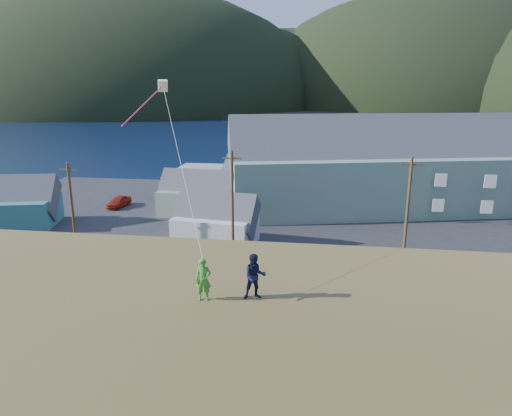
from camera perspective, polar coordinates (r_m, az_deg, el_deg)
The scene contains 16 objects.
ground at distance 37.20m, azimuth -1.01°, elevation -8.20°, with size 900.00×900.00×0.00m, color #0A1638.
grass_strip at distance 35.38m, azimuth -1.53°, elevation -9.39°, with size 110.00×8.00×0.10m, color #4C3D19.
waterfront_lot at distance 53.09m, azimuth 1.86°, elevation -0.95°, with size 72.00×36.00×0.12m, color #28282B.
wharf at distance 75.97m, azimuth -0.76°, elevation 4.25°, with size 26.00×14.00×0.90m, color gray.
far_shore at distance 364.05m, azimuth 7.35°, elevation 12.77°, with size 900.00×320.00×2.00m, color black.
far_hills at distance 314.84m, azimuth 13.84°, elevation 12.31°, with size 760.00×265.00×143.00m.
lodge at distance 57.21m, azimuth 16.94°, elevation 4.98°, with size 40.93×20.12×13.88m.
shed_teal at distance 54.87m, azimuth -27.89°, elevation 0.44°, with size 9.65×7.76×6.70m.
shed_palegreen_near at distance 53.68m, azimuth -7.34°, elevation 1.68°, with size 9.09×6.08×6.31m.
shed_white at distance 42.85m, azimuth -5.04°, elevation -1.74°, with size 8.22×5.98×6.08m.
shed_palegreen_far at distance 60.16m, azimuth 0.56°, elevation 3.51°, with size 11.38×8.13×6.91m.
utility_poles at distance 37.20m, azimuth -2.25°, elevation -0.54°, with size 28.04×0.24×9.60m.
parked_cars at distance 57.86m, azimuth -4.87°, elevation 1.16°, with size 24.03×12.91×1.58m.
kite_flyer_green at distance 16.58m, azimuth -6.60°, elevation -8.90°, with size 0.57×0.37×1.56m, color #349127.
kite_flyer_navy at distance 16.58m, azimuth -0.15°, elevation -8.55°, with size 0.82×0.64×1.69m, color black.
kite_rig at distance 23.56m, azimuth -11.87°, elevation 14.14°, with size 2.58×4.24×10.61m.
Camera 1 is at (5.42, -33.75, 14.68)m, focal length 32.00 mm.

